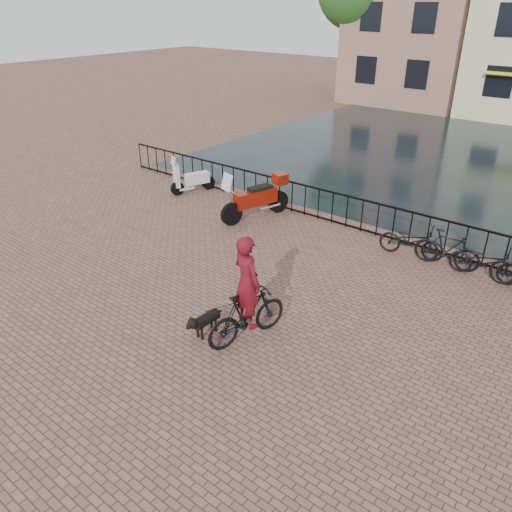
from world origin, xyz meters
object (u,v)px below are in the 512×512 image
Objects in this scene: dog at (206,322)px; scooter at (192,173)px; cyclist at (247,296)px; motorcycle at (256,193)px.

scooter is at bearing 139.95° from dog.
cyclist reaches higher than motorcycle.
motorcycle is at bearing -38.35° from cyclist.
cyclist reaches higher than dog.
motorcycle is (-3.03, 5.41, 0.55)m from dog.
dog is 6.22m from motorcycle.
dog is (-0.76, -0.40, -0.73)m from cyclist.
motorcycle is (-3.78, 5.01, -0.18)m from cyclist.
scooter is (-6.26, 5.88, 0.42)m from dog.
motorcycle reaches higher than dog.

